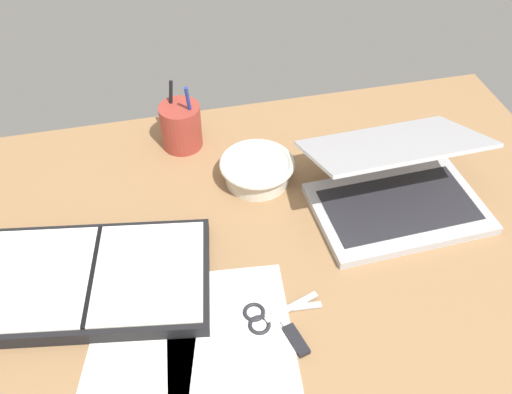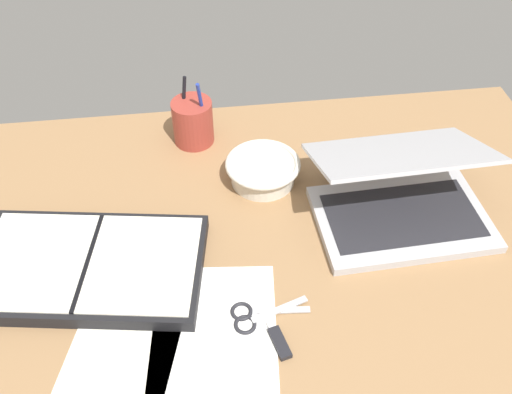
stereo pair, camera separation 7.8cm
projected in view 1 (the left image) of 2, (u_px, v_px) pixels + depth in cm
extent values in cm
cube|color=#936D47|center=(265.00, 264.00, 107.47)|extent=(140.00, 100.00, 2.00)
cube|color=#B7B7BC|center=(398.00, 208.00, 115.39)|extent=(34.52, 23.58, 1.80)
cube|color=#232328|center=(399.00, 205.00, 114.68)|extent=(30.23, 17.19, 0.24)
cube|color=#B7B7BC|center=(392.00, 144.00, 112.36)|extent=(34.46, 22.27, 9.06)
cube|color=silver|center=(393.00, 146.00, 112.18)|extent=(31.68, 19.92, 7.78)
cylinder|color=silver|center=(257.00, 172.00, 121.15)|extent=(13.53, 13.53, 4.65)
torus|color=silver|center=(257.00, 164.00, 119.53)|extent=(15.92, 15.92, 1.27)
cylinder|color=#9E382D|center=(181.00, 126.00, 127.86)|extent=(9.17, 9.17, 10.40)
cylinder|color=black|center=(171.00, 111.00, 126.66)|extent=(2.60, 2.58, 14.58)
cylinder|color=#233899|center=(191.00, 114.00, 124.95)|extent=(2.07, 3.93, 15.77)
cube|color=black|center=(94.00, 280.00, 101.87)|extent=(44.62, 31.01, 2.79)
cube|color=silver|center=(35.00, 277.00, 100.33)|extent=(22.57, 25.35, 0.30)
cube|color=silver|center=(149.00, 271.00, 101.26)|extent=(22.57, 25.35, 0.30)
cube|color=black|center=(92.00, 274.00, 100.69)|extent=(4.43, 22.39, 0.30)
cube|color=#B7B7BC|center=(292.00, 307.00, 98.64)|extent=(10.42, 4.55, 0.30)
cube|color=#B7B7BC|center=(292.00, 308.00, 98.85)|extent=(10.66, 2.16, 0.30)
torus|color=#232328|center=(259.00, 325.00, 96.38)|extent=(3.90, 3.90, 0.70)
torus|color=#232328|center=(254.00, 312.00, 98.22)|extent=(3.90, 3.90, 0.70)
cube|color=white|center=(229.00, 333.00, 95.54)|extent=(23.48, 28.72, 0.16)
cube|color=silver|center=(137.00, 373.00, 90.34)|extent=(23.39, 29.19, 0.16)
cube|color=black|center=(296.00, 340.00, 94.06)|extent=(3.38, 6.30, 1.00)
cube|color=silver|center=(286.00, 324.00, 96.35)|extent=(1.45, 1.45, 0.60)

